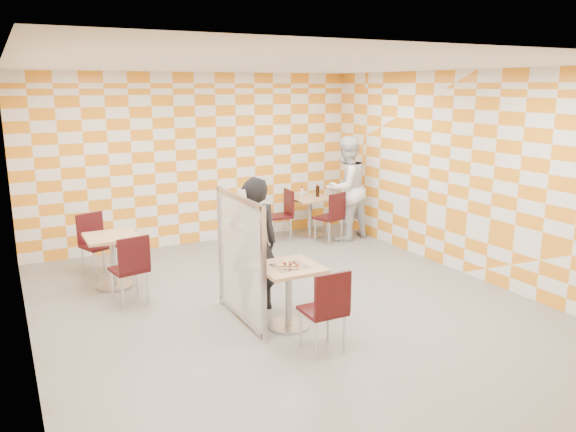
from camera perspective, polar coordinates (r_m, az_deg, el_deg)
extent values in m
plane|color=gray|center=(7.29, 0.03, -9.24)|extent=(7.00, 7.00, 0.00)
plane|color=white|center=(6.75, 0.03, 15.05)|extent=(7.00, 7.00, 0.00)
plane|color=white|center=(10.06, -9.25, 5.66)|extent=(6.00, 0.00, 6.00)
plane|color=white|center=(6.12, -25.77, -0.20)|extent=(0.00, 7.00, 7.00)
plane|color=white|center=(8.64, 18.01, 4.00)|extent=(0.00, 7.00, 7.00)
cube|color=tan|center=(6.48, 0.09, -5.26)|extent=(0.70, 0.70, 0.04)
cylinder|color=#A5A5AA|center=(6.60, 0.08, -8.22)|extent=(0.08, 0.08, 0.70)
cylinder|color=#A5A5AA|center=(6.74, 0.08, -11.04)|extent=(0.50, 0.50, 0.03)
cube|color=tan|center=(10.44, 2.27, 1.80)|extent=(0.70, 0.70, 0.04)
cylinder|color=#A5A5AA|center=(10.52, 2.25, -0.12)|extent=(0.08, 0.08, 0.70)
cylinder|color=#A5A5AA|center=(10.60, 2.23, -1.99)|extent=(0.50, 0.50, 0.03)
cube|color=tan|center=(8.15, -17.49, -2.03)|extent=(0.70, 0.70, 0.04)
cylinder|color=#A5A5AA|center=(8.25, -17.32, -4.44)|extent=(0.08, 0.08, 0.70)
cylinder|color=#A5A5AA|center=(8.36, -17.16, -6.77)|extent=(0.50, 0.50, 0.03)
cube|color=#370B0D|center=(6.02, 3.53, -9.58)|extent=(0.43, 0.43, 0.04)
cube|color=#370B0D|center=(5.77, 4.57, -7.96)|extent=(0.42, 0.05, 0.45)
cylinder|color=silver|center=(6.33, 4.07, -10.74)|extent=(0.03, 0.03, 0.43)
cylinder|color=silver|center=(6.18, 1.30, -11.33)|extent=(0.03, 0.03, 0.43)
cylinder|color=silver|center=(6.07, 5.74, -11.87)|extent=(0.03, 0.03, 0.43)
cylinder|color=silver|center=(5.91, 2.89, -12.54)|extent=(0.03, 0.03, 0.43)
cube|color=#370B0D|center=(10.13, 4.12, -0.19)|extent=(0.53, 0.53, 0.04)
cube|color=#370B0D|center=(9.95, 5.02, 1.03)|extent=(0.41, 0.17, 0.45)
cylinder|color=silver|center=(10.42, 4.00, -1.15)|extent=(0.03, 0.03, 0.43)
cylinder|color=silver|center=(10.17, 2.75, -1.48)|extent=(0.03, 0.03, 0.43)
cylinder|color=silver|center=(10.21, 5.45, -1.47)|extent=(0.03, 0.03, 0.43)
cylinder|color=silver|center=(9.95, 4.20, -1.83)|extent=(0.03, 0.03, 0.43)
cube|color=#370B0D|center=(10.23, -0.95, -0.03)|extent=(0.46, 0.46, 0.04)
cube|color=#370B0D|center=(10.25, 0.09, 1.43)|extent=(0.08, 0.42, 0.45)
cylinder|color=silver|center=(10.38, -2.15, -1.17)|extent=(0.03, 0.03, 0.43)
cylinder|color=silver|center=(10.07, -1.50, -1.61)|extent=(0.03, 0.03, 0.43)
cylinder|color=silver|center=(10.50, -0.41, -1.00)|extent=(0.03, 0.03, 0.43)
cylinder|color=silver|center=(10.19, 0.29, -1.43)|extent=(0.03, 0.03, 0.43)
cube|color=#370B0D|center=(7.58, -15.85, -5.25)|extent=(0.49, 0.49, 0.04)
cube|color=#370B0D|center=(7.33, -15.37, -3.80)|extent=(0.42, 0.12, 0.45)
cylinder|color=silver|center=(7.86, -15.08, -6.34)|extent=(0.03, 0.03, 0.43)
cylinder|color=silver|center=(7.75, -17.40, -6.79)|extent=(0.03, 0.03, 0.43)
cylinder|color=silver|center=(7.57, -14.05, -7.05)|extent=(0.03, 0.03, 0.43)
cylinder|color=silver|center=(7.45, -16.45, -7.53)|extent=(0.03, 0.03, 0.43)
cube|color=#370B0D|center=(8.80, -18.70, -2.92)|extent=(0.54, 0.54, 0.04)
cube|color=#370B0D|center=(8.90, -19.47, -1.12)|extent=(0.41, 0.19, 0.45)
cylinder|color=silver|center=(8.64, -18.99, -4.85)|extent=(0.03, 0.03, 0.43)
cylinder|color=silver|center=(8.80, -17.08, -4.38)|extent=(0.03, 0.03, 0.43)
cylinder|color=silver|center=(8.93, -20.09, -4.37)|extent=(0.03, 0.03, 0.43)
cylinder|color=silver|center=(9.08, -18.21, -3.93)|extent=(0.03, 0.03, 0.43)
cube|color=white|center=(6.62, -4.87, -4.26)|extent=(0.02, 1.30, 1.40)
cube|color=#B2B2B7|center=(6.45, -4.99, 1.86)|extent=(0.05, 1.30, 0.05)
cube|color=#B2B2B7|center=(6.87, -4.75, -10.00)|extent=(0.05, 1.30, 0.05)
cube|color=#B2B2B7|center=(6.06, -2.49, -5.89)|extent=(0.05, 0.05, 1.50)
cylinder|color=#B2B2B7|center=(6.35, -2.42, -12.52)|extent=(0.08, 0.08, 0.05)
cube|color=#B2B2B7|center=(7.20, -6.87, -2.87)|extent=(0.05, 0.05, 1.50)
cylinder|color=#B2B2B7|center=(7.45, -6.70, -8.61)|extent=(0.08, 0.08, 0.05)
imported|color=black|center=(6.98, -3.48, -2.90)|extent=(0.66, 0.48, 1.70)
imported|color=white|center=(10.28, 5.91, 2.81)|extent=(1.07, 0.92, 1.90)
cube|color=silver|center=(6.45, 0.17, -5.11)|extent=(0.38, 0.34, 0.01)
cone|color=tan|center=(6.45, 0.17, -5.01)|extent=(0.40, 0.40, 0.02)
cone|color=#F2D88C|center=(6.46, 0.09, -4.84)|extent=(0.33, 0.33, 0.01)
cylinder|color=maroon|center=(6.33, 0.11, -5.13)|extent=(0.04, 0.04, 0.01)
cylinder|color=maroon|center=(6.39, 0.94, -4.96)|extent=(0.04, 0.04, 0.01)
cylinder|color=maroon|center=(6.43, 0.25, -4.86)|extent=(0.04, 0.04, 0.01)
cylinder|color=maroon|center=(6.45, -0.35, -4.80)|extent=(0.04, 0.04, 0.01)
cylinder|color=maroon|center=(6.48, 0.60, -4.71)|extent=(0.04, 0.04, 0.01)
torus|color=black|center=(6.44, 0.69, -4.80)|extent=(0.03, 0.03, 0.01)
torus|color=black|center=(6.38, 0.26, -4.97)|extent=(0.03, 0.03, 0.01)
torus|color=black|center=(6.49, 0.16, -4.67)|extent=(0.03, 0.03, 0.01)
torus|color=black|center=(6.40, -0.31, -4.93)|extent=(0.03, 0.03, 0.01)
cylinder|color=white|center=(10.50, 1.41, 2.43)|extent=(0.06, 0.06, 0.16)
cylinder|color=red|center=(10.48, 1.42, 2.97)|extent=(0.04, 0.04, 0.04)
cylinder|color=black|center=(10.50, 3.02, 2.53)|extent=(0.07, 0.07, 0.20)
cylinder|color=red|center=(10.48, 3.03, 3.14)|extent=(0.03, 0.03, 0.03)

